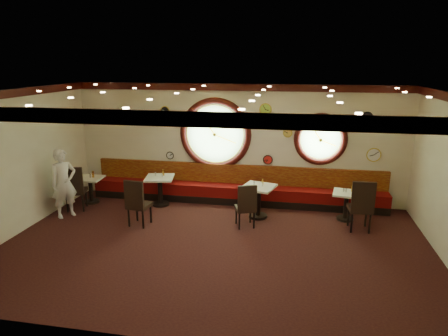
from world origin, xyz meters
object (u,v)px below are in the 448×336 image
condiment_c_pepper (262,184)px  condiment_b_bottle (163,172)px  chair_b (137,200)px  condiment_d_salt (344,190)px  chair_c (246,203)px  condiment_c_salt (254,184)px  table_b (160,187)px  condiment_b_salt (155,174)px  condiment_c_bottle (263,182)px  condiment_a_pepper (90,176)px  condiment_b_pepper (162,175)px  chair_d (362,203)px  table_d (346,203)px  condiment_a_bottle (93,174)px  condiment_a_salt (90,175)px  table_c (258,198)px  condiment_d_bottle (352,189)px  chair_a (74,186)px  table_a (91,187)px  waiter (64,183)px  condiment_d_pepper (346,190)px

condiment_c_pepper → condiment_b_bottle: size_ratio=0.58×
chair_b → condiment_d_salt: bearing=23.3°
chair_c → condiment_c_salt: size_ratio=6.48×
table_b → condiment_d_salt: condiment_d_salt is taller
condiment_b_salt → condiment_b_bottle: size_ratio=0.57×
condiment_c_bottle → condiment_a_pepper: bearing=178.6°
condiment_b_salt → condiment_b_pepper: 0.22m
chair_c → condiment_b_salt: (-2.61, 1.16, 0.24)m
table_b → chair_d: 5.12m
chair_d → condiment_b_pepper: size_ratio=8.50×
table_b → table_d: table_b is taller
condiment_c_salt → condiment_a_bottle: 4.44m
table_d → condiment_b_pepper: condiment_b_pepper is taller
chair_b → condiment_d_salt: size_ratio=7.95×
condiment_c_bottle → condiment_c_pepper: bearing=-90.4°
condiment_b_salt → condiment_a_pepper: condiment_b_salt is taller
condiment_a_salt → condiment_c_bottle: condiment_c_bottle is taller
table_c → chair_b: chair_b is taller
chair_c → condiment_d_salt: chair_c is taller
chair_b → condiment_c_salt: size_ratio=7.01×
chair_b → condiment_b_salt: 1.55m
condiment_d_bottle → chair_b: bearing=-164.4°
condiment_b_salt → condiment_c_salt: size_ratio=0.99×
table_b → condiment_b_bottle: condiment_b_bottle is taller
chair_a → table_a: bearing=66.3°
condiment_d_salt → table_d: bearing=-30.2°
condiment_b_pepper → condiment_a_bottle: bearing=-176.5°
table_a → chair_c: (4.40, -0.93, 0.16)m
condiment_d_bottle → condiment_c_bottle: bearing=-175.2°
table_b → condiment_b_pepper: bearing=4.6°
condiment_b_bottle → condiment_c_bottle: bearing=-8.4°
chair_c → chair_a: bearing=155.3°
condiment_a_salt → condiment_a_bottle: bearing=-0.8°
condiment_d_salt → condiment_b_pepper: (-4.65, 0.13, 0.09)m
condiment_a_pepper → chair_c: bearing=-12.1°
condiment_a_bottle → waiter: size_ratio=0.10×
condiment_a_bottle → condiment_d_bottle: (6.78, 0.03, -0.02)m
condiment_a_salt → condiment_b_bottle: bearing=7.1°
condiment_c_bottle → condiment_d_bottle: condiment_c_bottle is taller
condiment_c_pepper → waiter: size_ratio=0.06×
condiment_a_pepper → condiment_c_pepper: bearing=-3.4°
chair_a → condiment_c_bottle: (4.78, 0.55, 0.21)m
table_a → condiment_a_pepper: condiment_a_pepper is taller
condiment_a_salt → condiment_b_bottle: size_ratio=0.64×
condiment_c_salt → condiment_a_pepper: size_ratio=0.92×
chair_c → condiment_b_salt: chair_c is taller
table_c → chair_d: size_ratio=1.21×
table_d → condiment_b_pepper: bearing=177.9°
chair_d → condiment_c_pepper: (-2.29, 0.41, 0.17)m
chair_c → condiment_d_pepper: 2.50m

